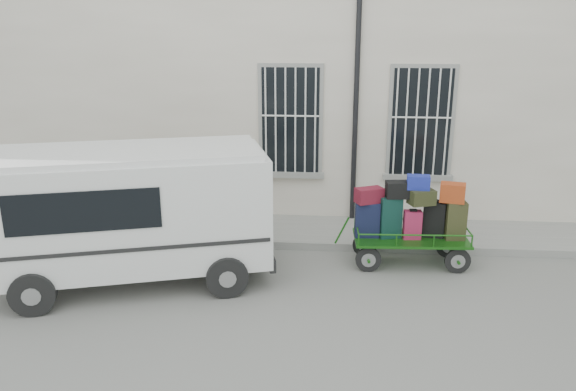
% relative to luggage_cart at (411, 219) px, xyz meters
% --- Properties ---
extents(ground, '(80.00, 80.00, 0.00)m').
position_rel_luggage_cart_xyz_m(ground, '(-1.91, -0.85, -0.86)').
color(ground, slate).
rests_on(ground, ground).
extents(building, '(24.00, 5.15, 6.00)m').
position_rel_luggage_cart_xyz_m(building, '(-1.91, 4.65, 2.14)').
color(building, beige).
rests_on(building, ground).
extents(sidewalk, '(24.00, 1.70, 0.15)m').
position_rel_luggage_cart_xyz_m(sidewalk, '(-1.91, 1.35, -0.79)').
color(sidewalk, gray).
rests_on(sidewalk, ground).
extents(luggage_cart, '(2.39, 1.00, 1.68)m').
position_rel_luggage_cart_xyz_m(luggage_cart, '(0.00, 0.00, 0.00)').
color(luggage_cart, black).
rests_on(luggage_cart, ground).
extents(van, '(4.83, 3.07, 2.27)m').
position_rel_luggage_cart_xyz_m(van, '(-4.70, -1.04, 0.44)').
color(van, silver).
rests_on(van, ground).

